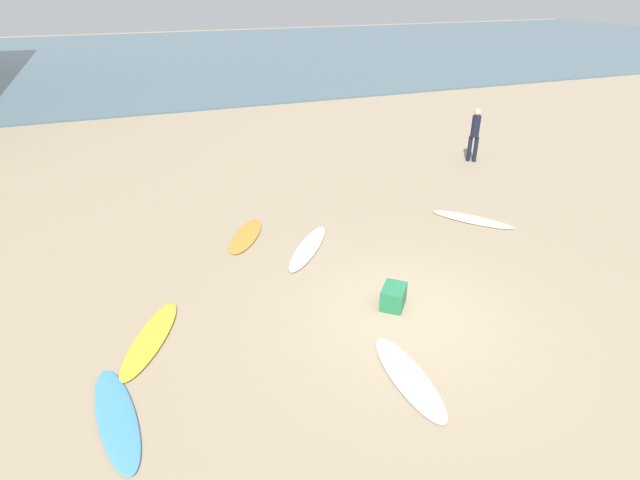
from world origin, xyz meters
TOP-DOWN VIEW (x-y plane):
  - ground_plane at (0.00, 0.00)m, footprint 120.00×120.00m
  - ocean_water at (0.00, 37.93)m, footprint 120.00×40.00m
  - surfboard_0 at (-5.18, -0.74)m, footprint 0.81×2.27m
  - surfboard_1 at (3.68, 3.02)m, footprint 1.73×1.98m
  - surfboard_2 at (-2.07, 4.22)m, footprint 1.45×1.93m
  - surfboard_3 at (-0.85, -1.54)m, footprint 0.60×2.05m
  - surfboard_4 at (-0.86, 3.09)m, footprint 1.81×2.14m
  - surfboard_5 at (-4.58, 0.94)m, footprint 1.45×2.20m
  - beachgoer_near at (6.58, 7.09)m, footprint 0.40×0.40m
  - beach_cooler at (-0.11, 0.34)m, footprint 0.69×0.71m

SIDE VIEW (x-z plane):
  - ground_plane at x=0.00m, z-range 0.00..0.00m
  - surfboard_1 at x=3.68m, z-range 0.00..0.06m
  - surfboard_0 at x=-5.18m, z-range 0.00..0.06m
  - surfboard_2 at x=-2.07m, z-range 0.00..0.07m
  - surfboard_5 at x=-4.58m, z-range 0.00..0.08m
  - surfboard_4 at x=-0.86m, z-range 0.00..0.08m
  - ocean_water at x=0.00m, z-range 0.00..0.08m
  - surfboard_3 at x=-0.85m, z-range 0.00..0.08m
  - beach_cooler at x=-0.11m, z-range 0.00..0.42m
  - beachgoer_near at x=6.58m, z-range 0.11..1.91m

